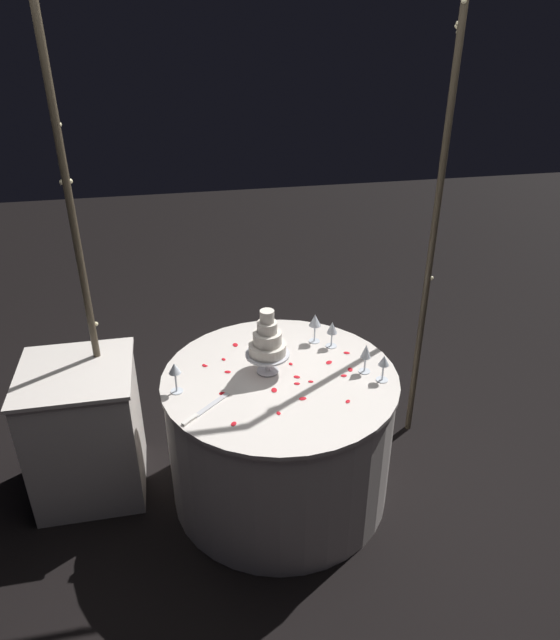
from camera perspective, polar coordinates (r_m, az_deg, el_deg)
name	(u,v)px	position (r m, az deg, el deg)	size (l,w,h in m)	color
ground_plane	(280,488)	(3.34, 0.00, -16.25)	(12.00, 12.00, 0.00)	black
decorative_arch	(266,190)	(2.83, -1.42, 12.73)	(1.86, 0.06, 2.51)	#473D2D
main_table	(280,435)	(3.09, 0.00, -11.32)	(1.18, 1.18, 0.75)	silver
side_table	(86,430)	(3.27, -18.66, -10.30)	(0.57, 0.57, 0.76)	silver
tiered_cake	(267,342)	(2.81, -1.26, -2.23)	(0.22, 0.22, 0.34)	silver
wine_glass_0	(263,323)	(3.08, -1.66, -0.34)	(0.06, 0.06, 0.17)	silver
wine_glass_1	(315,321)	(3.09, 3.49, -0.13)	(0.06, 0.06, 0.17)	silver
wine_glass_2	(175,370)	(2.73, -10.38, -4.93)	(0.06, 0.06, 0.16)	silver
wine_glass_3	(384,363)	(2.82, 10.23, -4.16)	(0.06, 0.06, 0.14)	silver
wine_glass_4	(332,329)	(3.07, 5.17, -0.89)	(0.06, 0.06, 0.15)	silver
wine_glass_5	(366,353)	(2.87, 8.49, -3.23)	(0.06, 0.06, 0.16)	silver
cake_knife	(203,411)	(2.65, -7.61, -8.89)	(0.23, 0.21, 0.01)	silver
rose_petal_0	(311,382)	(2.83, 3.06, -6.10)	(0.03, 0.02, 0.00)	red
rose_petal_1	(235,345)	(3.12, -4.45, -2.46)	(0.04, 0.03, 0.00)	red
rose_petal_2	(205,366)	(2.96, -7.42, -4.53)	(0.03, 0.02, 0.00)	red
rose_petal_3	(303,399)	(2.71, 2.27, -7.78)	(0.04, 0.02, 0.00)	red
rose_petal_4	(279,413)	(2.62, -0.14, -9.21)	(0.03, 0.02, 0.00)	red
rose_petal_5	(348,401)	(2.71, 6.73, -8.01)	(0.03, 0.02, 0.00)	red
rose_petal_6	(224,359)	(3.00, -5.60, -3.90)	(0.03, 0.02, 0.00)	red
rose_petal_7	(274,390)	(2.76, -0.58, -6.95)	(0.04, 0.03, 0.00)	red
rose_petal_8	(347,353)	(3.07, 6.62, -3.24)	(0.03, 0.02, 0.00)	red
rose_petal_9	(297,377)	(2.86, 1.68, -5.64)	(0.03, 0.02, 0.00)	red
rose_petal_10	(267,331)	(3.25, -1.25, -1.06)	(0.03, 0.02, 0.00)	red
rose_petal_11	(283,359)	(2.99, 0.33, -3.89)	(0.04, 0.03, 0.00)	red
rose_petal_12	(234,424)	(2.57, -4.61, -10.21)	(0.03, 0.02, 0.00)	red
rose_petal_13	(291,364)	(2.95, 1.07, -4.37)	(0.03, 0.02, 0.00)	red
rose_petal_14	(279,334)	(3.22, -0.09, -1.35)	(0.03, 0.02, 0.00)	red
rose_petal_15	(297,384)	(2.81, 1.69, -6.31)	(0.03, 0.02, 0.00)	red
rose_petal_16	(350,370)	(2.93, 6.97, -4.89)	(0.04, 0.02, 0.00)	red
rose_petal_17	(329,362)	(2.98, 4.87, -4.20)	(0.04, 0.03, 0.00)	red
rose_petal_18	(228,372)	(2.90, -5.20, -5.13)	(0.03, 0.02, 0.00)	red
rose_petal_19	(344,376)	(2.88, 6.33, -5.50)	(0.03, 0.02, 0.00)	red
rose_petal_20	(204,365)	(2.97, -7.53, -4.47)	(0.03, 0.02, 0.00)	red
rose_petal_21	(223,394)	(2.75, -5.69, -7.26)	(0.04, 0.02, 0.00)	red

